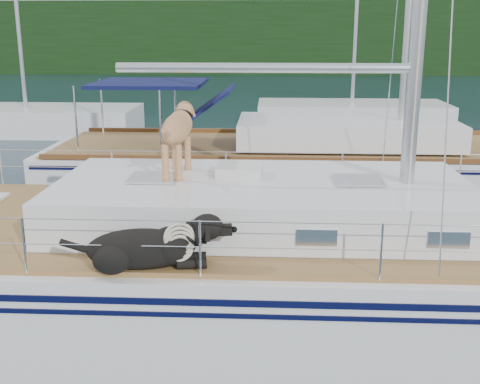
{
  "coord_description": "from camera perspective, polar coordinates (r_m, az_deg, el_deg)",
  "views": [
    {
      "loc": [
        0.9,
        -7.39,
        3.65
      ],
      "look_at": [
        0.5,
        0.2,
        1.6
      ],
      "focal_mm": 45.0,
      "sensor_mm": 36.0,
      "label": 1
    }
  ],
  "objects": [
    {
      "name": "ground",
      "position": [
        8.29,
        -3.59,
        -11.06
      ],
      "size": [
        120.0,
        120.0,
        0.0
      ],
      "primitive_type": "plane",
      "color": "black",
      "rests_on": "ground"
    },
    {
      "name": "tree_line",
      "position": [
        52.4,
        2.07,
        14.4
      ],
      "size": [
        90.0,
        3.0,
        6.0
      ],
      "primitive_type": "cube",
      "color": "black",
      "rests_on": "ground"
    },
    {
      "name": "shore_bank",
      "position": [
        53.68,
        2.07,
        11.86
      ],
      "size": [
        92.0,
        1.0,
        1.2
      ],
      "primitive_type": "cube",
      "color": "#595147",
      "rests_on": "ground"
    },
    {
      "name": "main_sailboat",
      "position": [
        8.0,
        -3.06,
        -6.73
      ],
      "size": [
        12.0,
        3.81,
        14.01
      ],
      "color": "silver",
      "rests_on": "ground"
    },
    {
      "name": "neighbor_sailboat",
      "position": [
        13.79,
        5.38,
        2.37
      ],
      "size": [
        11.0,
        3.5,
        13.3
      ],
      "color": "silver",
      "rests_on": "ground"
    },
    {
      "name": "bg_boat_west",
      "position": [
        23.39,
        -19.53,
        6.38
      ],
      "size": [
        8.0,
        3.0,
        11.65
      ],
      "color": "silver",
      "rests_on": "ground"
    },
    {
      "name": "bg_boat_center",
      "position": [
        23.81,
        10.53,
        7.14
      ],
      "size": [
        7.2,
        3.0,
        11.65
      ],
      "color": "silver",
      "rests_on": "ground"
    }
  ]
}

